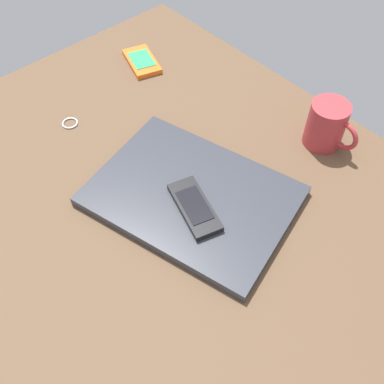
{
  "coord_description": "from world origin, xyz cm",
  "views": [
    {
      "loc": [
        27.37,
        -28.27,
        64.08
      ],
      "look_at": [
        -6.99,
        2.67,
        5.0
      ],
      "focal_mm": 41.51,
      "sensor_mm": 36.0,
      "label": 1
    }
  ],
  "objects_px": {
    "laptop_closed": "(192,196)",
    "key_ring": "(70,123)",
    "cell_phone_on_desk": "(142,61)",
    "cell_phone_on_laptop": "(195,207)",
    "coffee_mug": "(327,125)"
  },
  "relations": [
    {
      "from": "laptop_closed",
      "to": "key_ring",
      "type": "distance_m",
      "value": 0.31
    },
    {
      "from": "cell_phone_on_laptop",
      "to": "cell_phone_on_desk",
      "type": "distance_m",
      "value": 0.44
    },
    {
      "from": "laptop_closed",
      "to": "cell_phone_on_laptop",
      "type": "bearing_deg",
      "value": -50.87
    },
    {
      "from": "key_ring",
      "to": "coffee_mug",
      "type": "distance_m",
      "value": 0.5
    },
    {
      "from": "key_ring",
      "to": "cell_phone_on_desk",
      "type": "bearing_deg",
      "value": 104.74
    },
    {
      "from": "cell_phone_on_desk",
      "to": "cell_phone_on_laptop",
      "type": "bearing_deg",
      "value": -26.4
    },
    {
      "from": "laptop_closed",
      "to": "cell_phone_on_desk",
      "type": "relative_size",
      "value": 2.8
    },
    {
      "from": "coffee_mug",
      "to": "laptop_closed",
      "type": "bearing_deg",
      "value": -103.13
    },
    {
      "from": "coffee_mug",
      "to": "cell_phone_on_laptop",
      "type": "bearing_deg",
      "value": -96.88
    },
    {
      "from": "laptop_closed",
      "to": "coffee_mug",
      "type": "distance_m",
      "value": 0.29
    },
    {
      "from": "key_ring",
      "to": "coffee_mug",
      "type": "height_order",
      "value": "coffee_mug"
    },
    {
      "from": "cell_phone_on_laptop",
      "to": "key_ring",
      "type": "height_order",
      "value": "cell_phone_on_laptop"
    },
    {
      "from": "laptop_closed",
      "to": "key_ring",
      "type": "bearing_deg",
      "value": 174.56
    },
    {
      "from": "laptop_closed",
      "to": "key_ring",
      "type": "xyz_separation_m",
      "value": [
        -0.3,
        -0.05,
        -0.01
      ]
    },
    {
      "from": "laptop_closed",
      "to": "cell_phone_on_desk",
      "type": "bearing_deg",
      "value": 138.72
    }
  ]
}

